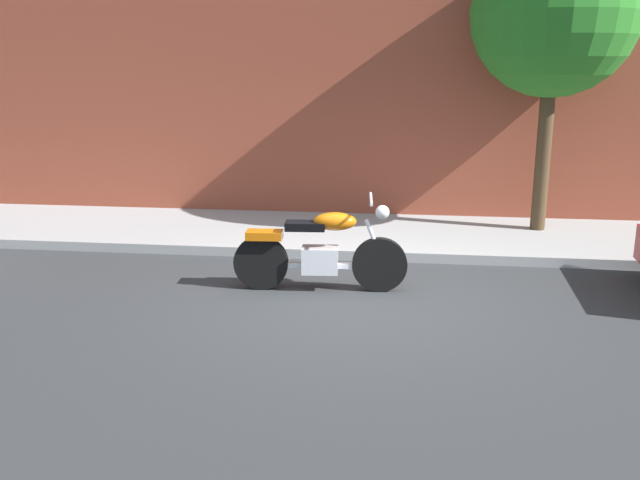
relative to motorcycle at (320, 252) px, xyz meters
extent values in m
plane|color=#303335|center=(0.51, -0.41, -0.49)|extent=(60.00, 60.00, 0.00)
cube|color=#9F9F9F|center=(0.51, 2.53, -0.42)|extent=(25.22, 2.46, 0.14)
cylinder|color=black|center=(0.73, 0.04, -0.15)|extent=(0.68, 0.15, 0.67)
cylinder|color=black|center=(-0.72, -0.05, -0.15)|extent=(0.68, 0.15, 0.67)
cube|color=silver|center=(0.00, 0.00, -0.10)|extent=(0.46, 0.31, 0.32)
cube|color=silver|center=(0.00, 0.00, -0.17)|extent=(1.31, 0.17, 0.06)
ellipsoid|color=#D1660C|center=(0.18, 0.01, 0.39)|extent=(0.54, 0.29, 0.22)
cube|color=black|center=(-0.18, -0.02, 0.33)|extent=(0.49, 0.27, 0.10)
cube|color=#D1660C|center=(-0.67, -0.05, 0.21)|extent=(0.46, 0.27, 0.10)
cylinder|color=silver|center=(0.67, 0.04, 0.13)|extent=(0.27, 0.07, 0.58)
cylinder|color=silver|center=(0.61, 0.04, 0.67)|extent=(0.08, 0.70, 0.04)
sphere|color=silver|center=(0.75, 0.04, 0.51)|extent=(0.17, 0.17, 0.17)
cylinder|color=silver|center=(-0.26, 0.14, -0.20)|extent=(0.80, 0.14, 0.09)
cylinder|color=#483522|center=(3.12, 2.97, 0.88)|extent=(0.23, 0.23, 2.74)
sphere|color=#277423|center=(3.12, 2.97, 2.93)|extent=(2.47, 2.47, 2.47)
camera|label=1|loc=(1.00, -8.08, 2.31)|focal=39.00mm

